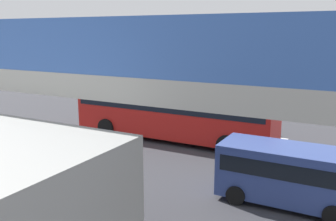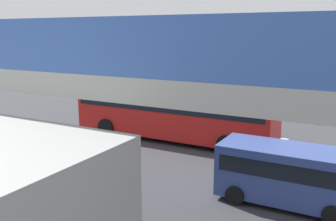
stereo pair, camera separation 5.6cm
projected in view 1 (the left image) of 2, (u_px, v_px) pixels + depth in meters
name	position (u px, v px, depth m)	size (l,w,h in m)	color
ground	(154.00, 137.00, 21.59)	(80.00, 80.00, 0.00)	#38383D
city_bus	(172.00, 107.00, 20.70)	(11.54, 2.85, 3.15)	red
parked_van	(289.00, 171.00, 12.95)	(4.80, 2.17, 2.05)	#33478C
pedestrian	(257.00, 118.00, 22.40)	(0.38, 0.38, 1.79)	#2D2D38
lane_dash_leftmost	(270.00, 137.00, 21.51)	(2.00, 0.20, 0.01)	silver
lane_dash_left	(207.00, 129.00, 23.36)	(2.00, 0.20, 0.01)	silver
lane_dash_centre	(152.00, 122.00, 25.21)	(2.00, 0.20, 0.01)	silver
lane_dash_right	(105.00, 115.00, 27.07)	(2.00, 0.20, 0.01)	silver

